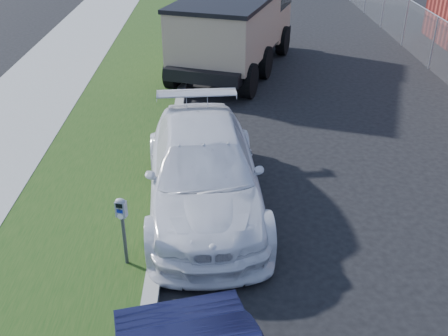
{
  "coord_description": "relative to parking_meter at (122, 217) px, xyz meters",
  "views": [
    {
      "loc": [
        -1.57,
        -7.74,
        5.79
      ],
      "look_at": [
        -1.4,
        1.0,
        1.0
      ],
      "focal_mm": 42.0,
      "sensor_mm": 36.0,
      "label": 1
    }
  ],
  "objects": [
    {
      "name": "ground",
      "position": [
        3.07,
        0.71,
        -1.05
      ],
      "size": [
        120.0,
        120.0,
        0.0
      ],
      "primitive_type": "plane",
      "color": "black",
      "rests_on": "ground"
    },
    {
      "name": "white_wagon",
      "position": [
        1.29,
        1.99,
        -0.26
      ],
      "size": [
        2.6,
        5.59,
        1.58
      ],
      "primitive_type": "imported",
      "rotation": [
        0.0,
        0.0,
        0.07
      ],
      "color": "white",
      "rests_on": "ground"
    },
    {
      "name": "parking_meter",
      "position": [
        0.0,
        0.0,
        0.0
      ],
      "size": [
        0.2,
        0.16,
        1.28
      ],
      "rotation": [
        0.0,
        0.0,
        -0.28
      ],
      "color": "#3F4247",
      "rests_on": "ground"
    },
    {
      "name": "streetside",
      "position": [
        -2.49,
        2.71,
        -0.98
      ],
      "size": [
        6.12,
        50.0,
        0.15
      ],
      "color": "gray",
      "rests_on": "ground"
    },
    {
      "name": "dump_truck",
      "position": [
        2.3,
        11.06,
        0.47
      ],
      "size": [
        4.64,
        7.33,
        2.7
      ],
      "rotation": [
        0.0,
        0.0,
        -0.33
      ],
      "color": "black",
      "rests_on": "ground"
    }
  ]
}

